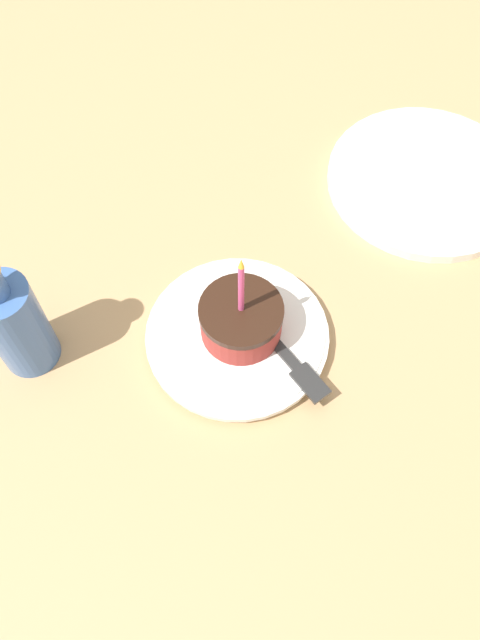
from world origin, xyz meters
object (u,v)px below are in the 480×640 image
Objects in this scene: plate at (240,334)px; bottle at (14,323)px; side_plate at (427,180)px; cake_slice at (241,319)px; fork at (278,346)px.

bottle reaches higher than plate.
plate is 0.79× the size of side_plate.
cake_slice is 0.25m from bottle.
bottle reaches higher than cake_slice.
cake_slice reaches higher than plate.
cake_slice is 0.05m from fork.
plate is 1.20× the size of bottle.
plate is 0.03m from cake_slice.
fork reaches higher than side_plate.
side_plate is (0.35, 0.03, -0.00)m from plate.
cake_slice is at bearing 113.10° from fork.
bottle reaches higher than fork.
plate is 0.25m from bottle.
plate is at bearing -34.33° from bottle.
fork is at bearing -167.59° from side_plate.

